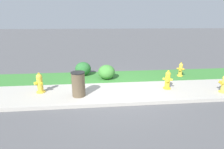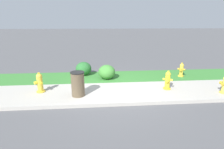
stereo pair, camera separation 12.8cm
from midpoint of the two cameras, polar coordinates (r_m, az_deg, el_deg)
ground_plane at (r=6.78m, az=1.33°, el=-5.70°), size 120.00×120.00×0.00m
sidewalk_pavement at (r=6.78m, az=1.33°, el=-5.66°), size 18.00×2.08×0.01m
grass_verge at (r=8.62m, az=-0.28°, el=-0.65°), size 18.00×1.86×0.01m
street_curb at (r=5.75m, az=2.73°, el=-9.44°), size 18.00×0.16×0.12m
fire_hydrant_near_corner at (r=7.15m, az=-23.00°, el=-2.65°), size 0.36×0.37×0.79m
fire_hydrant_far_end at (r=7.27m, az=17.22°, el=-1.78°), size 0.37×0.35×0.77m
fire_hydrant_at_driveway at (r=7.81m, az=32.37°, el=-2.64°), size 0.38×0.35×0.72m
fire_hydrant_across_street at (r=9.21m, az=21.10°, el=1.50°), size 0.34×0.33×0.70m
trash_bin at (r=6.39m, az=-11.47°, el=-3.14°), size 0.50×0.50×0.91m
shrub_bush_far_verge at (r=8.20m, az=-2.25°, el=0.83°), size 0.79×0.79×0.67m
shrub_bush_mid_verge at (r=8.90m, az=-9.83°, el=1.88°), size 0.78×0.78×0.67m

